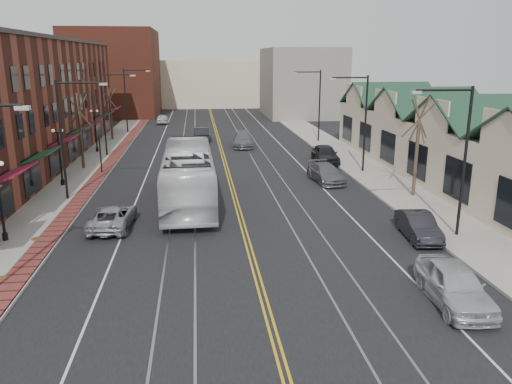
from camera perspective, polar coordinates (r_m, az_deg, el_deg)
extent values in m
plane|color=black|center=(20.83, 0.87, -12.16)|extent=(160.00, 160.00, 0.00)
cube|color=gray|center=(40.62, -20.10, 0.72)|extent=(4.00, 120.00, 0.15)
cube|color=gray|center=(42.06, 13.59, 1.70)|extent=(4.00, 120.00, 0.15)
cube|color=maroon|center=(48.42, -27.00, 8.73)|extent=(10.00, 50.00, 11.00)
cube|color=beige|center=(44.07, 21.13, 4.66)|extent=(8.00, 36.00, 4.60)
cube|color=maroon|center=(89.40, -15.86, 12.96)|extent=(14.00, 18.00, 14.00)
cube|color=beige|center=(103.49, -5.49, 12.29)|extent=(22.00, 14.00, 9.00)
cube|color=slate|center=(85.25, 5.22, 12.37)|extent=(12.00, 16.00, 11.00)
cube|color=#999999|center=(19.37, -25.12, 8.69)|extent=(0.50, 0.25, 0.15)
cylinder|color=black|center=(35.91, -21.31, 5.46)|extent=(0.16, 0.16, 8.00)
cylinder|color=black|center=(35.19, -19.50, 11.70)|extent=(3.00, 0.12, 0.12)
cube|color=#999999|center=(34.90, -17.03, 11.71)|extent=(0.50, 0.25, 0.15)
cylinder|color=black|center=(51.42, -17.00, 8.47)|extent=(0.16, 0.16, 8.00)
cylinder|color=black|center=(50.92, -15.63, 12.81)|extent=(3.00, 0.12, 0.12)
cube|color=#999999|center=(50.72, -13.91, 12.80)|extent=(0.50, 0.25, 0.15)
cylinder|color=black|center=(67.16, -14.67, 10.06)|extent=(0.16, 0.16, 8.00)
cylinder|color=black|center=(66.78, -13.58, 13.37)|extent=(3.00, 0.12, 0.12)
cube|color=#999999|center=(66.63, -12.26, 13.36)|extent=(0.50, 0.25, 0.15)
cylinder|color=black|center=(28.58, 22.72, 3.07)|extent=(0.16, 0.16, 8.00)
cylinder|color=black|center=(27.40, 20.76, 10.84)|extent=(3.00, 0.12, 0.12)
cube|color=#999999|center=(26.75, 17.83, 10.79)|extent=(0.50, 0.25, 0.15)
cylinder|color=black|center=(43.03, 12.38, 7.59)|extent=(0.16, 0.16, 8.00)
cylinder|color=black|center=(42.25, 10.71, 12.72)|extent=(3.00, 0.12, 0.12)
cube|color=#999999|center=(41.84, 8.69, 12.65)|extent=(0.50, 0.25, 0.15)
cylinder|color=black|center=(58.30, 7.26, 9.72)|extent=(0.16, 0.16, 8.00)
cylinder|color=black|center=(57.72, 5.91, 13.49)|extent=(3.00, 0.12, 0.12)
cube|color=#999999|center=(57.42, 4.40, 13.41)|extent=(0.50, 0.25, 0.15)
cylinder|color=black|center=(29.75, -26.74, -4.56)|extent=(0.28, 0.28, 0.40)
cylinder|color=black|center=(29.24, -27.15, -1.23)|extent=(0.14, 0.14, 4.00)
sphere|color=white|center=(28.66, -27.11, 2.91)|extent=(0.24, 0.24, 0.24)
cylinder|color=black|center=(40.75, -21.22, 1.06)|extent=(0.28, 0.28, 0.40)
cylinder|color=black|center=(40.39, -21.47, 3.53)|extent=(0.14, 0.14, 4.00)
cube|color=black|center=(40.07, -21.74, 6.33)|extent=(0.60, 0.06, 0.06)
sphere|color=white|center=(40.12, -22.18, 6.52)|extent=(0.24, 0.24, 0.24)
sphere|color=white|center=(39.97, -21.34, 6.57)|extent=(0.24, 0.24, 0.24)
cylinder|color=black|center=(54.13, -17.69, 4.65)|extent=(0.28, 0.28, 0.40)
cylinder|color=black|center=(53.85, -17.84, 6.53)|extent=(0.14, 0.14, 4.00)
cube|color=black|center=(53.62, -18.02, 8.64)|extent=(0.60, 0.06, 0.06)
sphere|color=white|center=(53.66, -18.35, 8.78)|extent=(0.24, 0.24, 0.24)
sphere|color=white|center=(53.54, -17.71, 8.82)|extent=(0.24, 0.24, 0.24)
cylinder|color=#382B21|center=(45.98, -19.34, 5.60)|extent=(0.24, 0.24, 4.90)
cylinder|color=#382B21|center=(45.67, -19.62, 8.76)|extent=(0.58, 1.37, 2.90)
cylinder|color=#382B21|center=(45.67, -19.62, 8.76)|extent=(1.60, 0.66, 2.78)
cylinder|color=#382B21|center=(45.67, -19.62, 8.76)|extent=(0.53, 1.23, 2.96)
cylinder|color=#382B21|center=(45.67, -19.62, 8.76)|extent=(1.69, 1.03, 2.64)
cylinder|color=#382B21|center=(45.67, -19.62, 8.76)|extent=(1.78, 1.29, 2.48)
cylinder|color=#382B21|center=(61.58, -16.22, 7.91)|extent=(0.24, 0.24, 4.55)
cylinder|color=#382B21|center=(61.35, -16.39, 10.11)|extent=(0.55, 1.28, 2.69)
cylinder|color=#382B21|center=(61.35, -16.39, 10.11)|extent=(1.49, 0.62, 2.58)
cylinder|color=#382B21|center=(61.35, -16.39, 10.11)|extent=(0.50, 1.15, 2.75)
cylinder|color=#382B21|center=(61.35, -16.39, 10.11)|extent=(1.57, 0.97, 2.45)
cylinder|color=#382B21|center=(61.35, -16.39, 10.11)|extent=(1.66, 1.20, 2.30)
cylinder|color=#382B21|center=(36.28, 17.82, 3.65)|extent=(0.24, 0.24, 5.25)
cylinder|color=#382B21|center=(35.87, 18.17, 7.92)|extent=(0.61, 1.46, 3.10)
cylinder|color=#382B21|center=(35.87, 18.17, 7.92)|extent=(1.70, 0.70, 2.97)
cylinder|color=#382B21|center=(35.87, 18.17, 7.92)|extent=(0.56, 1.31, 3.17)
cylinder|color=#382B21|center=(35.87, 18.17, 7.92)|extent=(1.80, 1.10, 2.82)
cylinder|color=#382B21|center=(35.87, 18.17, 7.92)|extent=(1.90, 1.37, 2.65)
cylinder|color=#592D19|center=(24.89, -26.99, -8.78)|extent=(0.60, 0.60, 0.02)
cylinder|color=#592D19|center=(29.29, -23.75, -4.90)|extent=(0.60, 0.60, 0.02)
cylinder|color=black|center=(43.81, -17.36, 4.20)|extent=(0.12, 0.12, 3.20)
imported|color=black|center=(43.53, -17.54, 6.46)|extent=(0.18, 0.15, 0.90)
imported|color=white|center=(33.70, -7.74, 1.90)|extent=(3.38, 13.75, 3.82)
imported|color=#9FA1A6|center=(29.92, -16.10, -2.73)|extent=(2.46, 4.94, 1.35)
imported|color=silver|center=(21.66, 21.72, -9.78)|extent=(2.32, 4.96, 1.64)
imported|color=black|center=(28.53, 18.06, -3.71)|extent=(1.87, 4.35, 1.39)
imported|color=#5D5E64|center=(39.76, 7.97, 2.15)|extent=(2.45, 5.06, 1.42)
imported|color=black|center=(46.95, 7.93, 4.32)|extent=(2.13, 5.00, 1.68)
imported|color=black|center=(59.22, -6.22, 6.59)|extent=(1.82, 5.03, 1.65)
imported|color=slate|center=(55.15, -1.52, 5.99)|extent=(2.59, 5.50, 1.55)
imported|color=silver|center=(75.91, -10.69, 8.22)|extent=(1.97, 4.35, 1.45)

